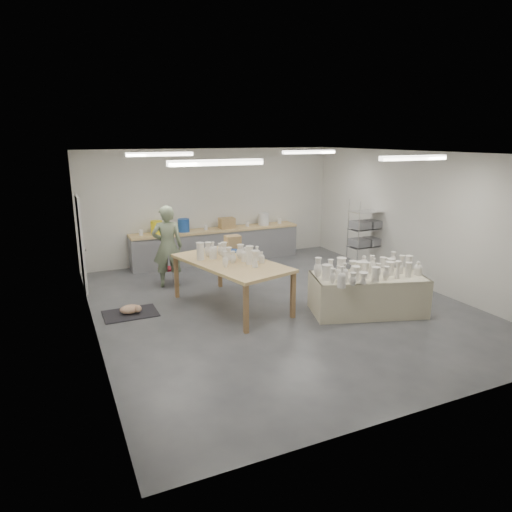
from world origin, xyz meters
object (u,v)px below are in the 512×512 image
potter (168,246)px  work_table (231,260)px  drying_table (367,292)px  red_stool (166,269)px

potter → work_table: bearing=130.8°
drying_table → work_table: 2.71m
potter → red_stool: potter is taller
drying_table → red_stool: 4.61m
potter → red_stool: (-0.00, 0.27, -0.61)m
drying_table → red_stool: drying_table is taller
work_table → potter: bearing=101.5°
drying_table → work_table: work_table is taller
work_table → potter: 1.90m
drying_table → potter: bearing=151.5°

